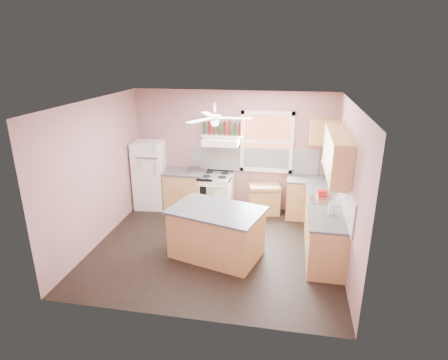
% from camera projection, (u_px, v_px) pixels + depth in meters
% --- Properties ---
extents(floor, '(4.50, 4.50, 0.00)m').
position_uv_depth(floor, '(216.00, 247.00, 7.04)').
color(floor, black).
rests_on(floor, ground).
extents(ceiling, '(4.50, 4.50, 0.00)m').
position_uv_depth(ceiling, '(215.00, 102.00, 6.15)').
color(ceiling, white).
rests_on(ceiling, ground).
extents(wall_back, '(4.50, 0.05, 2.70)m').
position_uv_depth(wall_back, '(233.00, 151.00, 8.47)').
color(wall_back, '#946565').
rests_on(wall_back, ground).
extents(wall_right, '(0.05, 4.00, 2.70)m').
position_uv_depth(wall_right, '(349.00, 188.00, 6.21)').
color(wall_right, '#946565').
rests_on(wall_right, ground).
extents(wall_left, '(0.05, 4.00, 2.70)m').
position_uv_depth(wall_left, '(96.00, 173.00, 6.98)').
color(wall_left, '#946565').
rests_on(wall_left, ground).
extents(backsplash_back, '(2.90, 0.03, 0.55)m').
position_uv_depth(backsplash_back, '(253.00, 160.00, 8.42)').
color(backsplash_back, white).
rests_on(backsplash_back, wall_back).
extents(backsplash_right, '(0.03, 2.60, 0.55)m').
position_uv_depth(backsplash_right, '(344.00, 191.00, 6.55)').
color(backsplash_right, white).
rests_on(backsplash_right, wall_right).
extents(window_view, '(1.00, 0.02, 1.20)m').
position_uv_depth(window_view, '(267.00, 142.00, 8.22)').
color(window_view, brown).
rests_on(window_view, wall_back).
extents(window_frame, '(1.16, 0.07, 1.36)m').
position_uv_depth(window_frame, '(267.00, 142.00, 8.20)').
color(window_frame, white).
rests_on(window_frame, wall_back).
extents(refrigerator, '(0.72, 0.71, 1.56)m').
position_uv_depth(refrigerator, '(150.00, 175.00, 8.65)').
color(refrigerator, white).
rests_on(refrigerator, floor).
extents(base_cabinet_left, '(0.90, 0.60, 0.86)m').
position_uv_depth(base_cabinet_left, '(186.00, 191.00, 8.66)').
color(base_cabinet_left, '#B37E4A').
rests_on(base_cabinet_left, floor).
extents(counter_left, '(0.92, 0.62, 0.04)m').
position_uv_depth(counter_left, '(185.00, 172.00, 8.51)').
color(counter_left, '#434446').
rests_on(counter_left, base_cabinet_left).
extents(toaster, '(0.28, 0.16, 0.18)m').
position_uv_depth(toaster, '(196.00, 169.00, 8.38)').
color(toaster, silver).
rests_on(toaster, counter_left).
extents(stove, '(0.78, 0.68, 0.86)m').
position_uv_depth(stove, '(216.00, 193.00, 8.54)').
color(stove, white).
rests_on(stove, floor).
extents(range_hood, '(0.78, 0.50, 0.14)m').
position_uv_depth(range_hood, '(221.00, 142.00, 8.17)').
color(range_hood, white).
rests_on(range_hood, wall_back).
extents(bottle_shelf, '(0.90, 0.26, 0.03)m').
position_uv_depth(bottle_shelf, '(222.00, 136.00, 8.25)').
color(bottle_shelf, white).
rests_on(bottle_shelf, range_hood).
extents(cart, '(0.75, 0.58, 0.67)m').
position_uv_depth(cart, '(264.00, 199.00, 8.43)').
color(cart, '#B37E4A').
rests_on(cart, floor).
extents(base_cabinet_corner, '(1.00, 0.60, 0.86)m').
position_uv_depth(base_cabinet_corner, '(310.00, 199.00, 8.18)').
color(base_cabinet_corner, '#B37E4A').
rests_on(base_cabinet_corner, floor).
extents(base_cabinet_right, '(0.60, 2.20, 0.86)m').
position_uv_depth(base_cabinet_right, '(323.00, 228.00, 6.84)').
color(base_cabinet_right, '#B37E4A').
rests_on(base_cabinet_right, floor).
extents(counter_corner, '(1.02, 0.62, 0.04)m').
position_uv_depth(counter_corner, '(311.00, 180.00, 8.03)').
color(counter_corner, '#434446').
rests_on(counter_corner, base_cabinet_corner).
extents(counter_right, '(0.62, 2.22, 0.04)m').
position_uv_depth(counter_right, '(325.00, 206.00, 6.70)').
color(counter_right, '#434446').
rests_on(counter_right, base_cabinet_right).
extents(sink, '(0.55, 0.45, 0.03)m').
position_uv_depth(sink, '(324.00, 201.00, 6.88)').
color(sink, silver).
rests_on(sink, counter_right).
extents(faucet, '(0.03, 0.03, 0.14)m').
position_uv_depth(faucet, '(334.00, 197.00, 6.83)').
color(faucet, silver).
rests_on(faucet, sink).
extents(upper_cabinet_right, '(0.33, 1.80, 0.76)m').
position_uv_depth(upper_cabinet_right, '(337.00, 155.00, 6.56)').
color(upper_cabinet_right, '#B37E4A').
rests_on(upper_cabinet_right, wall_right).
extents(upper_cabinet_corner, '(0.60, 0.33, 0.52)m').
position_uv_depth(upper_cabinet_corner, '(325.00, 132.00, 7.78)').
color(upper_cabinet_corner, '#B37E4A').
rests_on(upper_cabinet_corner, wall_back).
extents(paper_towel, '(0.26, 0.12, 0.12)m').
position_uv_depth(paper_towel, '(328.00, 162.00, 8.00)').
color(paper_towel, white).
rests_on(paper_towel, wall_back).
extents(island, '(1.69, 1.31, 0.86)m').
position_uv_depth(island, '(217.00, 234.00, 6.65)').
color(island, '#B37E4A').
rests_on(island, floor).
extents(island_top, '(1.80, 1.42, 0.04)m').
position_uv_depth(island_top, '(216.00, 210.00, 6.50)').
color(island_top, '#434446').
rests_on(island_top, island).
extents(ceiling_fan_hub, '(0.20, 0.20, 0.08)m').
position_uv_depth(ceiling_fan_hub, '(215.00, 118.00, 6.23)').
color(ceiling_fan_hub, white).
rests_on(ceiling_fan_hub, ceiling).
extents(soap_bottle, '(0.12, 0.12, 0.24)m').
position_uv_depth(soap_bottle, '(330.00, 208.00, 6.25)').
color(soap_bottle, silver).
rests_on(soap_bottle, counter_right).
extents(red_caddy, '(0.20, 0.15, 0.10)m').
position_uv_depth(red_caddy, '(322.00, 193.00, 7.09)').
color(red_caddy, '#AB150E').
rests_on(red_caddy, counter_right).
extents(wine_bottles, '(0.86, 0.06, 0.31)m').
position_uv_depth(wine_bottles, '(222.00, 129.00, 8.19)').
color(wine_bottles, '#143819').
rests_on(wine_bottles, bottle_shelf).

